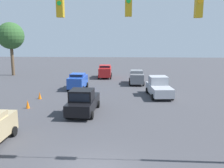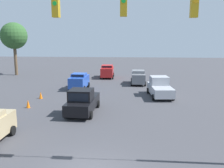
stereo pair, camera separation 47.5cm
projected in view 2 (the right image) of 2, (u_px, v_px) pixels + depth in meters
The scene contains 10 objects.
overhead_signal_span at pixel (92, 50), 11.99m from camera, with size 19.89×0.38×8.90m.
pickup_truck_silver_oncoming_far at pixel (160, 87), 26.89m from camera, with size 2.61×5.20×2.12m.
sedan_grey_oncoming_deep at pixel (138, 77), 33.95m from camera, with size 1.98×4.21×1.90m.
sedan_blue_withflow_far at pixel (79, 81), 30.73m from camera, with size 2.14×3.89×1.95m.
pickup_truck_black_withflow_mid at pixel (83, 102), 20.97m from camera, with size 2.40×5.17×2.12m.
sedan_red_withflow_deep at pixel (107, 71), 39.36m from camera, with size 2.17×4.20×2.01m.
traffic_cone_second at pixel (11, 115), 19.26m from camera, with size 0.35×0.35×0.74m, color orange.
traffic_cone_third at pixel (28, 104), 22.59m from camera, with size 0.35×0.35×0.74m, color orange.
traffic_cone_fourth at pixel (41, 95), 26.01m from camera, with size 0.35×0.35×0.74m, color orange.
tree_horizon_left at pixel (14, 36), 41.30m from camera, with size 4.38×4.38×8.75m.
Camera 2 is at (-1.97, 10.63, 6.29)m, focal length 40.00 mm.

